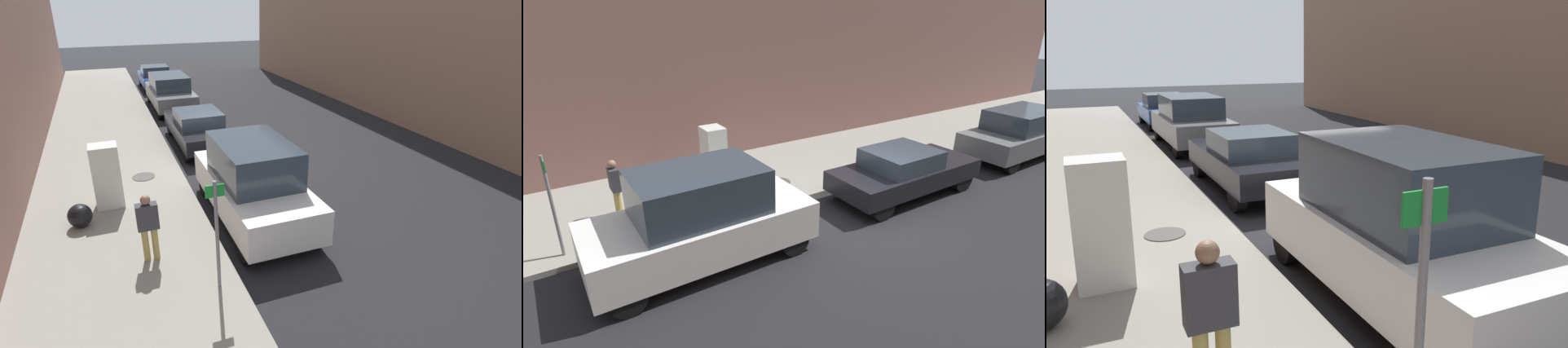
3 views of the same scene
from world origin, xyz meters
The scene contains 12 objects.
ground_plane centered at (0.00, 0.00, 0.00)m, with size 80.00×80.00×0.00m, color black.
sidewalk_slab centered at (-4.06, 0.00, 0.06)m, with size 4.44×44.00×0.13m, color gray.
building_facade_across centered at (9.44, 0.00, 4.71)m, with size 1.92×37.40×9.42m, color #937056.
discarded_refrigerator centered at (-4.12, -2.39, 1.00)m, with size 0.72×0.60×1.75m.
manhole_cover centered at (-3.07, -0.77, 0.14)m, with size 0.70×0.70×0.02m, color #47443F.
street_sign_post centered at (-2.30, -6.79, 1.42)m, with size 0.36×0.07×2.30m.
trash_bag centered at (-4.87, -3.30, 0.42)m, with size 0.59×0.59×0.59m, color black.
pedestrian_walking_far centered at (-3.42, -5.37, 1.01)m, with size 0.45×0.22×1.55m.
parked_van_white centered at (-0.63, -4.25, 1.05)m, with size 1.98×4.72×2.13m.
parked_sedan_dark centered at (-0.63, 1.94, 0.74)m, with size 1.84×4.53×1.42m.
parked_suv_gray centered at (-0.63, 8.06, 0.90)m, with size 1.94×4.87×1.75m.
parked_hatchback_blue centered at (-0.63, 13.54, 0.73)m, with size 1.79×3.81×1.44m.
Camera 1 is at (-3.92, -13.15, 5.42)m, focal length 28.00 mm.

